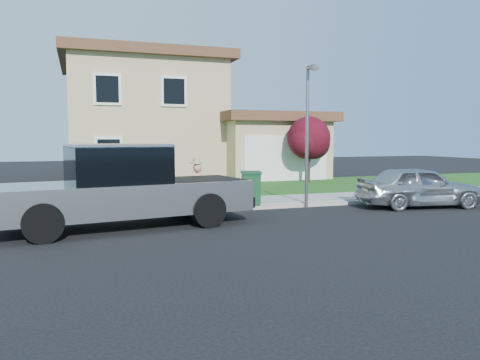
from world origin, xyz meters
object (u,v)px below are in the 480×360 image
Objects in this scene: trash_bin at (251,187)px; ornamental_tree at (309,140)px; street_lamp at (308,128)px; sedan at (419,187)px; pickup_truck at (123,189)px; woman at (196,188)px.

ornamental_tree is at bearing 66.20° from trash_bin.
street_lamp is (1.75, -0.53, 1.92)m from trash_bin.
ornamental_tree is at bearing 61.40° from street_lamp.
sedan is at bearing -18.19° from street_lamp.
street_lamp is (5.97, 1.49, 1.61)m from pickup_truck.
woman is 7.32m from sedan.
trash_bin is 0.23× the size of street_lamp.
pickup_truck is at bearing -138.27° from ornamental_tree.
ornamental_tree reaches higher than trash_bin.
sedan is at bearing 150.24° from woman.
street_lamp reaches higher than pickup_truck.
pickup_truck is 6.36m from street_lamp.
woman is 0.37× the size of street_lamp.
pickup_truck is at bearing -166.64° from street_lamp.
trash_bin is 2.65m from street_lamp.
woman reaches higher than trash_bin.
pickup_truck is 4.69m from trash_bin.
sedan is 8.54m from ornamental_tree.
pickup_truck is at bearing 10.38° from woman.
pickup_truck reaches higher than woman.
sedan is at bearing -92.31° from ornamental_tree.
sedan is (9.50, 0.38, -0.31)m from pickup_truck.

